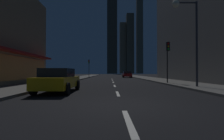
# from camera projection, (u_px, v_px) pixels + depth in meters

# --- Properties ---
(ground_plane) EXTENTS (78.00, 136.00, 0.10)m
(ground_plane) POSITION_uv_depth(u_px,v_px,m) (111.00, 78.00, 37.99)
(ground_plane) COLOR black
(sidewalk_right) EXTENTS (4.00, 76.00, 0.15)m
(sidewalk_right) POSITION_uv_depth(u_px,v_px,m) (141.00, 77.00, 38.10)
(sidewalk_right) COLOR #605E59
(sidewalk_right) RESTS_ON ground
(sidewalk_left) EXTENTS (4.00, 76.00, 0.15)m
(sidewalk_left) POSITION_uv_depth(u_px,v_px,m) (81.00, 77.00, 37.87)
(sidewalk_left) COLOR #605E59
(sidewalk_left) RESTS_ON ground
(lane_marking_center) EXTENTS (0.16, 28.20, 0.01)m
(lane_marking_center) POSITION_uv_depth(u_px,v_px,m) (114.00, 84.00, 16.99)
(lane_marking_center) COLOR silver
(lane_marking_center) RESTS_ON ground
(building_apartment_right) EXTENTS (11.00, 20.00, 20.65)m
(building_apartment_right) POSITION_uv_depth(u_px,v_px,m) (218.00, 6.00, 22.37)
(building_apartment_right) COLOR slate
(building_apartment_right) RESTS_ON ground
(skyscraper_distant_tall) EXTENTS (8.34, 7.24, 62.99)m
(skyscraper_distant_tall) POSITION_uv_depth(u_px,v_px,m) (112.00, 37.00, 137.49)
(skyscraper_distant_tall) COLOR #373529
(skyscraper_distant_tall) RESTS_ON ground
(skyscraper_distant_mid) EXTENTS (6.15, 8.37, 50.70)m
(skyscraper_distant_mid) POSITION_uv_depth(u_px,v_px,m) (123.00, 48.00, 163.98)
(skyscraper_distant_mid) COLOR brown
(skyscraper_distant_mid) RESTS_ON ground
(skyscraper_distant_short) EXTENTS (7.09, 8.62, 58.57)m
(skyscraper_distant_short) POSITION_uv_depth(u_px,v_px,m) (130.00, 44.00, 160.51)
(skyscraper_distant_short) COLOR #4B4738
(skyscraper_distant_short) RESTS_ON ground
(skyscraper_distant_slender) EXTENTS (5.78, 5.03, 77.14)m
(skyscraper_distant_slender) POSITION_uv_depth(u_px,v_px,m) (140.00, 33.00, 154.84)
(skyscraper_distant_slender) COLOR #534E3E
(skyscraper_distant_slender) RESTS_ON ground
(car_parked_near) EXTENTS (1.98, 4.24, 1.45)m
(car_parked_near) POSITION_uv_depth(u_px,v_px,m) (58.00, 80.00, 9.95)
(car_parked_near) COLOR gold
(car_parked_near) RESTS_ON ground
(car_parked_far) EXTENTS (1.98, 4.24, 1.45)m
(car_parked_far) POSITION_uv_depth(u_px,v_px,m) (127.00, 74.00, 37.35)
(car_parked_far) COLOR #B21919
(car_parked_far) RESTS_ON ground
(fire_hydrant_far_left) EXTENTS (0.42, 0.30, 0.65)m
(fire_hydrant_far_left) POSITION_uv_depth(u_px,v_px,m) (70.00, 78.00, 22.32)
(fire_hydrant_far_left) COLOR red
(fire_hydrant_far_left) RESTS_ON sidewalk_left
(traffic_light_near_right) EXTENTS (0.32, 0.48, 4.20)m
(traffic_light_near_right) POSITION_uv_depth(u_px,v_px,m) (168.00, 53.00, 16.59)
(traffic_light_near_right) COLOR #2D2D2D
(traffic_light_near_right) RESTS_ON sidewalk_right
(traffic_light_far_left) EXTENTS (0.32, 0.48, 4.20)m
(traffic_light_far_left) POSITION_uv_depth(u_px,v_px,m) (89.00, 64.00, 39.98)
(traffic_light_far_left) COLOR #2D2D2D
(traffic_light_far_left) RESTS_ON sidewalk_left
(street_lamp_right) EXTENTS (1.96, 0.56, 6.58)m
(street_lamp_right) POSITION_uv_depth(u_px,v_px,m) (186.00, 22.00, 12.40)
(street_lamp_right) COLOR #38383D
(street_lamp_right) RESTS_ON sidewalk_right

